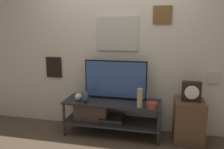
% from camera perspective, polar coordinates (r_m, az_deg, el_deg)
% --- Properties ---
extents(ground_plane, '(12.00, 12.00, 0.00)m').
position_cam_1_polar(ground_plane, '(3.32, -1.04, -17.37)').
color(ground_plane, '#4C3D2D').
extents(wall_back, '(6.40, 0.08, 2.70)m').
position_cam_1_polar(wall_back, '(3.47, 1.10, 7.42)').
color(wall_back, beige).
rests_on(wall_back, ground_plane).
extents(media_console, '(1.47, 0.49, 0.54)m').
position_cam_1_polar(media_console, '(3.45, -2.01, -9.91)').
color(media_console, '#232326').
rests_on(media_console, ground_plane).
extents(television, '(0.97, 0.05, 0.61)m').
position_cam_1_polar(television, '(3.37, 0.91, -1.33)').
color(television, black).
rests_on(television, media_console).
extents(vase_wide_bowl, '(0.15, 0.15, 0.08)m').
position_cam_1_polar(vase_wide_bowl, '(3.12, 10.31, -7.89)').
color(vase_wide_bowl, brown).
rests_on(vase_wide_bowl, media_console).
extents(vase_round_glass, '(0.12, 0.12, 0.12)m').
position_cam_1_polar(vase_round_glass, '(3.40, -8.75, -5.80)').
color(vase_round_glass, beige).
rests_on(vase_round_glass, media_console).
extents(vase_urn_stoneware, '(0.10, 0.12, 0.18)m').
position_cam_1_polar(vase_urn_stoneware, '(3.30, -6.95, -5.77)').
color(vase_urn_stoneware, '#2D4251').
rests_on(vase_urn_stoneware, media_console).
extents(vase_tall_ceramic, '(0.08, 0.08, 0.27)m').
position_cam_1_polar(vase_tall_ceramic, '(3.09, 7.28, -6.12)').
color(vase_tall_ceramic, tan).
rests_on(vase_tall_ceramic, media_console).
extents(candle_jar, '(0.07, 0.07, 0.10)m').
position_cam_1_polar(candle_jar, '(3.46, 8.55, -5.67)').
color(candle_jar, silver).
rests_on(candle_jar, media_console).
extents(side_table, '(0.41, 0.44, 0.62)m').
position_cam_1_polar(side_table, '(3.42, 19.33, -11.45)').
color(side_table, '#513823').
rests_on(side_table, ground_plane).
extents(mantel_clock, '(0.26, 0.11, 0.28)m').
position_cam_1_polar(mantel_clock, '(3.27, 20.02, -4.19)').
color(mantel_clock, black).
rests_on(mantel_clock, side_table).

